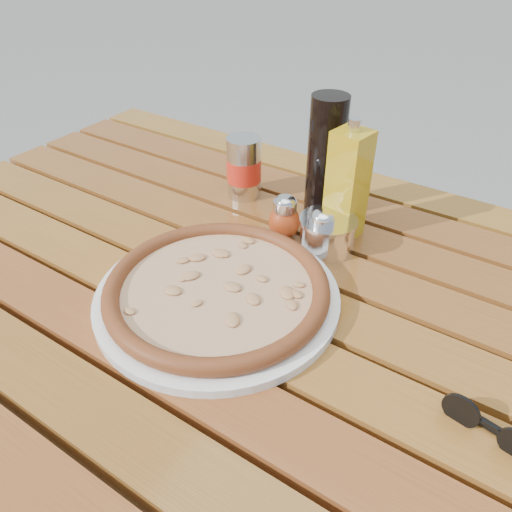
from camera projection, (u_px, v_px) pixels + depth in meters
The scene contains 10 objects.
table at pixel (249, 313), 0.83m from camera, with size 1.40×0.90×0.75m.
plate at pixel (217, 296), 0.74m from camera, with size 0.36×0.36×0.01m, color white.
pizza at pixel (217, 288), 0.73m from camera, with size 0.34×0.34×0.03m.
pepper_shaker at pixel (284, 218), 0.85m from camera, with size 0.07×0.07×0.08m.
oregano_shaker at pixel (321, 233), 0.82m from camera, with size 0.07×0.07×0.08m.
dark_bottle at pixel (326, 157), 0.88m from camera, with size 0.07×0.07×0.22m, color black.
soda_can at pixel (244, 168), 0.96m from camera, with size 0.08×0.08×0.12m.
olive_oil_cruet at pixel (347, 185), 0.83m from camera, with size 0.06×0.06×0.21m.
parmesan_tin at pixel (327, 233), 0.83m from camera, with size 0.11×0.11×0.07m.
sunglasses at pixel (489, 427), 0.55m from camera, with size 0.11×0.04×0.04m.
Camera 1 is at (0.35, -0.50, 1.24)m, focal length 35.00 mm.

